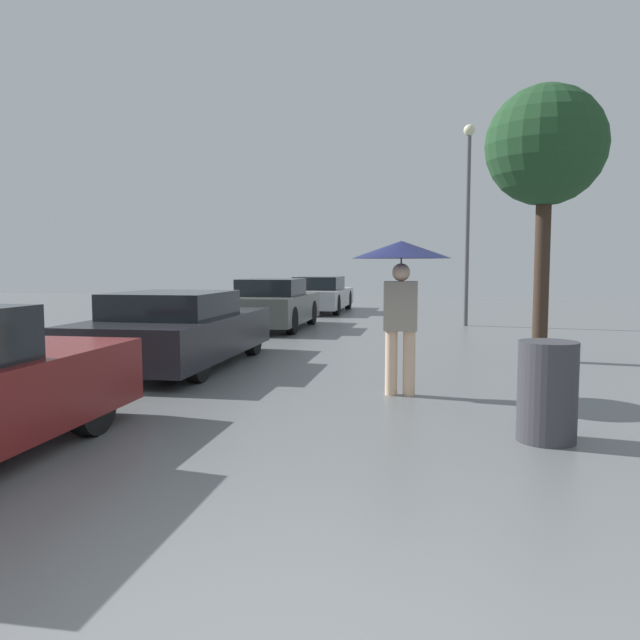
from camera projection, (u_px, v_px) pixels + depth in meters
pedestrian at (401, 268)px, 7.44m from camera, size 1.19×1.19×1.87m
parked_car_second at (177, 330)px, 9.76m from camera, size 1.84×4.25×1.17m
parked_car_third at (273, 305)px, 15.48m from camera, size 1.64×3.89×1.24m
parked_car_farthest at (320, 295)px, 21.06m from camera, size 1.69×4.55×1.19m
tree at (546, 149)px, 9.99m from camera, size 1.91×1.91×4.45m
street_lamp at (468, 203)px, 15.98m from camera, size 0.29×0.29×5.14m
trash_bin at (547, 391)px, 5.57m from camera, size 0.52×0.52×0.90m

